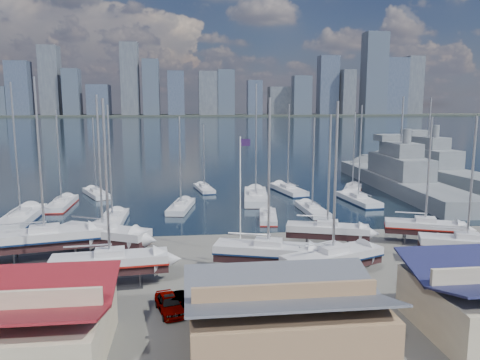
{
  "coord_description": "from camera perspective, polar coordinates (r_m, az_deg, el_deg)",
  "views": [
    {
      "loc": [
        -6.13,
        -53.21,
        15.15
      ],
      "look_at": [
        1.2,
        8.0,
        5.16
      ],
      "focal_mm": 35.0,
      "sensor_mm": 36.0,
      "label": 1
    }
  ],
  "objects": [
    {
      "name": "sailboat_moored_0",
      "position": [
        67.3,
        -25.14,
        -4.42
      ],
      "size": [
        3.82,
        12.62,
        18.74
      ],
      "rotation": [
        0.0,
        0.0,
        1.6
      ],
      "color": "black",
      "rests_on": "water"
    },
    {
      "name": "sailboat_cradle_5",
      "position": [
        41.53,
        11.24,
        -9.37
      ],
      "size": [
        9.81,
        6.13,
        15.43
      ],
      "rotation": [
        0.0,
        0.0,
        0.4
      ],
      "color": "#2D2D33",
      "rests_on": "ground"
    },
    {
      "name": "naval_ship_east",
      "position": [
        88.45,
        18.79,
        -0.06
      ],
      "size": [
        8.76,
        45.69,
        18.09
      ],
      "rotation": [
        0.0,
        0.0,
        1.54
      ],
      "color": "slate",
      "rests_on": "water"
    },
    {
      "name": "sailboat_cradle_3",
      "position": [
        42.5,
        3.46,
        -8.75
      ],
      "size": [
        10.09,
        5.53,
        15.74
      ],
      "rotation": [
        0.0,
        0.0,
        -0.31
      ],
      "color": "#2D2D33",
      "rests_on": "ground"
    },
    {
      "name": "sailboat_cradle_6",
      "position": [
        55.04,
        21.62,
        -5.32
      ],
      "size": [
        8.74,
        5.22,
        13.83
      ],
      "rotation": [
        0.0,
        0.0,
        -0.36
      ],
      "color": "#2D2D33",
      "rests_on": "ground"
    },
    {
      "name": "car_d",
      "position": [
        36.7,
        7.12,
        -14.04
      ],
      "size": [
        2.55,
        5.06,
        1.41
      ],
      "primitive_type": "imported",
      "rotation": [
        0.0,
        0.0,
        0.12
      ],
      "color": "gray",
      "rests_on": "ground"
    },
    {
      "name": "shed_grey",
      "position": [
        30.77,
        5.53,
        -15.83
      ],
      "size": [
        12.6,
        8.4,
        4.17
      ],
      "color": "#8C6B4C",
      "rests_on": "ground"
    },
    {
      "name": "sailboat_cradle_2",
      "position": [
        49.88,
        -16.36,
        -6.36
      ],
      "size": [
        10.07,
        6.83,
        16.09
      ],
      "rotation": [
        0.0,
        0.0,
        -0.46
      ],
      "color": "#2D2D33",
      "rests_on": "ground"
    },
    {
      "name": "sailboat_cradle_4",
      "position": [
        50.59,
        10.61,
        -6.04
      ],
      "size": [
        8.89,
        4.9,
        14.14
      ],
      "rotation": [
        0.0,
        0.0,
        -0.31
      ],
      "color": "#2D2D33",
      "rests_on": "ground"
    },
    {
      "name": "sailboat_cradle_1",
      "position": [
        41.2,
        -15.55,
        -9.67
      ],
      "size": [
        9.86,
        3.59,
        15.63
      ],
      "rotation": [
        0.0,
        0.0,
        0.09
      ],
      "color": "#2D2D33",
      "rests_on": "ground"
    },
    {
      "name": "sailboat_moored_5",
      "position": [
        82.87,
        -4.38,
        -1.14
      ],
      "size": [
        3.71,
        8.5,
        12.29
      ],
      "rotation": [
        0.0,
        0.0,
        1.75
      ],
      "color": "black",
      "rests_on": "water"
    },
    {
      "name": "sailboat_moored_8",
      "position": [
        81.54,
        5.85,
        -1.33
      ],
      "size": [
        5.13,
        11.04,
        15.92
      ],
      "rotation": [
        0.0,
        0.0,
        1.78
      ],
      "color": "black",
      "rests_on": "water"
    },
    {
      "name": "sailboat_moored_2",
      "position": [
        81.61,
        -17.1,
        -1.67
      ],
      "size": [
        6.08,
        9.27,
        13.65
      ],
      "rotation": [
        0.0,
        0.0,
        2.0
      ],
      "color": "black",
      "rests_on": "water"
    },
    {
      "name": "sailboat_moored_11",
      "position": [
        83.24,
        13.53,
        -1.32
      ],
      "size": [
        6.48,
        9.91,
        14.45
      ],
      "rotation": [
        0.0,
        0.0,
        1.14
      ],
      "color": "black",
      "rests_on": "water"
    },
    {
      "name": "sailboat_moored_4",
      "position": [
        68.48,
        -7.19,
        -3.37
      ],
      "size": [
        4.35,
        9.66,
        14.08
      ],
      "rotation": [
        0.0,
        0.0,
        1.38
      ],
      "color": "black",
      "rests_on": "water"
    },
    {
      "name": "skyline",
      "position": [
        607.44,
        -7.12,
        11.39
      ],
      "size": [
        639.14,
        43.8,
        107.69
      ],
      "color": "#475166",
      "rests_on": "far_shore"
    },
    {
      "name": "sailboat_moored_3",
      "position": [
        61.85,
        -15.27,
        -5.01
      ],
      "size": [
        3.04,
        10.6,
        15.81
      ],
      "rotation": [
        0.0,
        0.0,
        1.56
      ],
      "color": "black",
      "rests_on": "water"
    },
    {
      "name": "sailboat_moored_1",
      "position": [
        74.68,
        -20.9,
        -2.87
      ],
      "size": [
        2.82,
        10.05,
        15.03
      ],
      "rotation": [
        0.0,
        0.0,
        1.57
      ],
      "color": "black",
      "rests_on": "water"
    },
    {
      "name": "far_shore",
      "position": [
        613.4,
        -6.31,
        7.84
      ],
      "size": [
        1400.0,
        80.0,
        2.2
      ],
      "primitive_type": "cube",
      "color": "#2D332D",
      "rests_on": "ground"
    },
    {
      "name": "water",
      "position": [
        353.59,
        -5.87,
        6.68
      ],
      "size": [
        1400.0,
        600.0,
        0.4
      ],
      "primitive_type": "cube",
      "color": "#192D3B",
      "rests_on": "ground"
    },
    {
      "name": "flagpole",
      "position": [
        47.17,
        0.14,
        -0.85
      ],
      "size": [
        1.06,
        0.12,
        12.0
      ],
      "color": "white",
      "rests_on": "ground"
    },
    {
      "name": "sailboat_moored_9",
      "position": [
        66.87,
        8.79,
        -3.71
      ],
      "size": [
        2.9,
        9.35,
        14.0
      ],
      "rotation": [
        0.0,
        0.0,
        1.6
      ],
      "color": "black",
      "rests_on": "water"
    },
    {
      "name": "sailboat_moored_7",
      "position": [
        74.41,
        1.93,
        -2.29
      ],
      "size": [
        5.19,
        13.02,
        19.11
      ],
      "rotation": [
        0.0,
        0.0,
        1.44
      ],
      "color": "black",
      "rests_on": "water"
    },
    {
      "name": "car_a",
      "position": [
        35.87,
        -8.6,
        -14.66
      ],
      "size": [
        2.63,
        4.37,
        1.39
      ],
      "primitive_type": "imported",
      "rotation": [
        0.0,
        0.0,
        0.26
      ],
      "color": "gray",
      "rests_on": "ground"
    },
    {
      "name": "ground",
      "position": [
        46.19,
        1.2,
        -9.94
      ],
      "size": [
        1400.0,
        1400.0,
        0.0
      ],
      "primitive_type": "plane",
      "color": "#605E59",
      "rests_on": "ground"
    },
    {
      "name": "car_b",
      "position": [
        36.24,
        -6.73,
        -14.46
      ],
      "size": [
        4.08,
        2.04,
        1.28
      ],
      "primitive_type": "imported",
      "rotation": [
        0.0,
        0.0,
        1.75
      ],
      "color": "gray",
      "rests_on": "ground"
    },
    {
      "name": "naval_ship_west",
      "position": [
        106.12,
        21.77,
        1.25
      ],
      "size": [
        11.88,
        45.92,
        18.09
      ],
      "rotation": [
        0.0,
        0.0,
        1.67
      ],
      "color": "slate",
      "rests_on": "water"
    },
    {
      "name": "sailboat_moored_10",
      "position": [
        75.05,
        14.2,
        -2.48
      ],
      "size": [
        4.06,
        10.79,
        15.75
      ],
      "rotation": [
        0.0,
        0.0,
        1.68
      ],
      "color": "black",
      "rests_on": "water"
    },
    {
      "name": "sailboat_cradle_7",
      "position": [
        49.95,
        25.91,
        -7.03
      ],
      "size": [
        8.85,
        5.28,
        14.13
      ],
      "rotation": [
        0.0,
        0.0,
        -0.36
      ],
      "color": "#2D2D33",
      "rests_on": "ground"
    },
    {
      "name": "sailboat_moored_6",
      "position": [
        62.37,
        3.45,
        -4.57
      ],
      "size": [
        3.43,
        8.16,
        11.83
      ],
      "rotation": [
        0.0,
        0.0,
        1.41
      ],
      "color": "black",
      "rests_on": "water"
    },
    {
      "name": "sailboat_cradle_0",
      "position": [
        49.95,
        -22.67,
        -6.59
      ],
      "size": [
        11.44,
        5.36,
        17.7
      ],
      "rotation": [
        0.0,
        0.0,
        0.21
      ],
      "color": "#2D2D33",
      "rests_on": "ground"
    },
    {
      "name": "car_c",
      "position": [
        38.91,
        7.19,
        -12.69
      ],
      "size": [
        3.58,
        5.38,
        1.37
      ],
      "primitive_type": "imported",
      "rotation": [
        0.0,
        0.0,
        0.29
      ],
      "color": "gray",
      "rests_on": "ground"
    }
  ]
}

